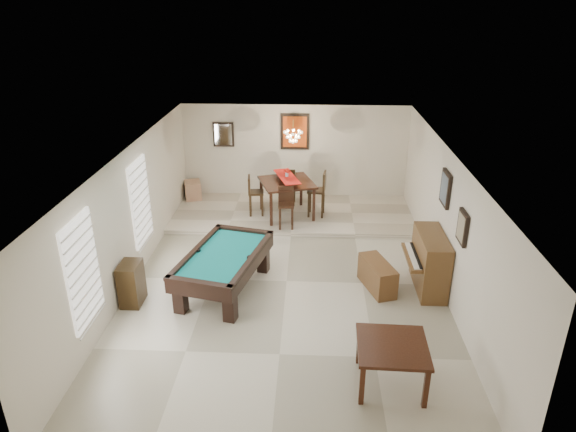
# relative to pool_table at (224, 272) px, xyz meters

# --- Properties ---
(ground_plane) EXTENTS (6.00, 9.00, 0.02)m
(ground_plane) POSITION_rel_pool_table_xyz_m (1.16, 0.37, -0.39)
(ground_plane) COLOR beige
(wall_back) EXTENTS (6.00, 0.04, 2.60)m
(wall_back) POSITION_rel_pool_table_xyz_m (1.16, 4.87, 0.92)
(wall_back) COLOR silver
(wall_back) RESTS_ON ground_plane
(wall_front) EXTENTS (6.00, 0.04, 2.60)m
(wall_front) POSITION_rel_pool_table_xyz_m (1.16, -4.13, 0.92)
(wall_front) COLOR silver
(wall_front) RESTS_ON ground_plane
(wall_left) EXTENTS (0.04, 9.00, 2.60)m
(wall_left) POSITION_rel_pool_table_xyz_m (-1.84, 0.37, 0.92)
(wall_left) COLOR silver
(wall_left) RESTS_ON ground_plane
(wall_right) EXTENTS (0.04, 9.00, 2.60)m
(wall_right) POSITION_rel_pool_table_xyz_m (4.16, 0.37, 0.92)
(wall_right) COLOR silver
(wall_right) RESTS_ON ground_plane
(ceiling) EXTENTS (6.00, 9.00, 0.04)m
(ceiling) POSITION_rel_pool_table_xyz_m (1.16, 0.37, 2.22)
(ceiling) COLOR white
(ceiling) RESTS_ON wall_back
(dining_step) EXTENTS (6.00, 2.50, 0.12)m
(dining_step) POSITION_rel_pool_table_xyz_m (1.16, 3.62, -0.32)
(dining_step) COLOR beige
(dining_step) RESTS_ON ground_plane
(window_left_front) EXTENTS (0.06, 1.00, 1.70)m
(window_left_front) POSITION_rel_pool_table_xyz_m (-1.81, -1.83, 1.02)
(window_left_front) COLOR white
(window_left_front) RESTS_ON wall_left
(window_left_rear) EXTENTS (0.06, 1.00, 1.70)m
(window_left_rear) POSITION_rel_pool_table_xyz_m (-1.81, 0.97, 1.02)
(window_left_rear) COLOR white
(window_left_rear) RESTS_ON wall_left
(pool_table) EXTENTS (1.73, 2.50, 0.76)m
(pool_table) POSITION_rel_pool_table_xyz_m (0.00, 0.00, 0.00)
(pool_table) COLOR black
(pool_table) RESTS_ON ground_plane
(square_table) EXTENTS (1.03, 1.03, 0.69)m
(square_table) POSITION_rel_pool_table_xyz_m (2.81, -2.46, -0.04)
(square_table) COLOR black
(square_table) RESTS_ON ground_plane
(upright_piano) EXTENTS (0.74, 1.33, 1.11)m
(upright_piano) POSITION_rel_pool_table_xyz_m (3.77, 0.27, 0.17)
(upright_piano) COLOR brown
(upright_piano) RESTS_ON ground_plane
(piano_bench) EXTENTS (0.69, 1.07, 0.55)m
(piano_bench) POSITION_rel_pool_table_xyz_m (2.92, 0.20, -0.10)
(piano_bench) COLOR brown
(piano_bench) RESTS_ON ground_plane
(apothecary_chest) EXTENTS (0.36, 0.54, 0.80)m
(apothecary_chest) POSITION_rel_pool_table_xyz_m (-1.62, -0.52, 0.02)
(apothecary_chest) COLOR black
(apothecary_chest) RESTS_ON ground_plane
(dining_table) EXTENTS (1.54, 1.54, 1.01)m
(dining_table) POSITION_rel_pool_table_xyz_m (1.02, 3.42, 0.25)
(dining_table) COLOR black
(dining_table) RESTS_ON dining_step
(flower_vase) EXTENTS (0.13, 0.13, 0.21)m
(flower_vase) POSITION_rel_pool_table_xyz_m (1.02, 3.42, 0.86)
(flower_vase) COLOR #9F170D
(flower_vase) RESTS_ON dining_table
(dining_chair_south) EXTENTS (0.38, 0.38, 0.98)m
(dining_chair_south) POSITION_rel_pool_table_xyz_m (1.04, 2.68, 0.23)
(dining_chair_south) COLOR black
(dining_chair_south) RESTS_ON dining_step
(dining_chair_north) EXTENTS (0.38, 0.38, 1.00)m
(dining_chair_north) POSITION_rel_pool_table_xyz_m (1.02, 4.16, 0.24)
(dining_chair_north) COLOR black
(dining_chair_north) RESTS_ON dining_step
(dining_chair_west) EXTENTS (0.41, 0.41, 1.00)m
(dining_chair_west) POSITION_rel_pool_table_xyz_m (0.25, 3.44, 0.24)
(dining_chair_west) COLOR black
(dining_chair_west) RESTS_ON dining_step
(dining_chair_east) EXTENTS (0.47, 0.47, 1.14)m
(dining_chair_east) POSITION_rel_pool_table_xyz_m (1.75, 3.44, 0.31)
(dining_chair_east) COLOR black
(dining_chair_east) RESTS_ON dining_step
(corner_bench) EXTENTS (0.55, 0.62, 0.47)m
(corner_bench) POSITION_rel_pool_table_xyz_m (-1.58, 4.44, -0.02)
(corner_bench) COLOR tan
(corner_bench) RESTS_ON dining_step
(chandelier) EXTENTS (0.44, 0.44, 0.60)m
(chandelier) POSITION_rel_pool_table_xyz_m (1.16, 3.57, 1.82)
(chandelier) COLOR #FFE5B2
(chandelier) RESTS_ON ceiling
(back_painting) EXTENTS (0.75, 0.06, 0.95)m
(back_painting) POSITION_rel_pool_table_xyz_m (1.16, 4.83, 1.52)
(back_painting) COLOR #D84C14
(back_painting) RESTS_ON wall_back
(back_mirror) EXTENTS (0.55, 0.06, 0.65)m
(back_mirror) POSITION_rel_pool_table_xyz_m (-0.74, 4.83, 1.42)
(back_mirror) COLOR white
(back_mirror) RESTS_ON wall_back
(right_picture_upper) EXTENTS (0.06, 0.55, 0.65)m
(right_picture_upper) POSITION_rel_pool_table_xyz_m (4.12, 0.67, 1.52)
(right_picture_upper) COLOR slate
(right_picture_upper) RESTS_ON wall_right
(right_picture_lower) EXTENTS (0.06, 0.45, 0.55)m
(right_picture_lower) POSITION_rel_pool_table_xyz_m (4.12, -0.63, 1.32)
(right_picture_lower) COLOR gray
(right_picture_lower) RESTS_ON wall_right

